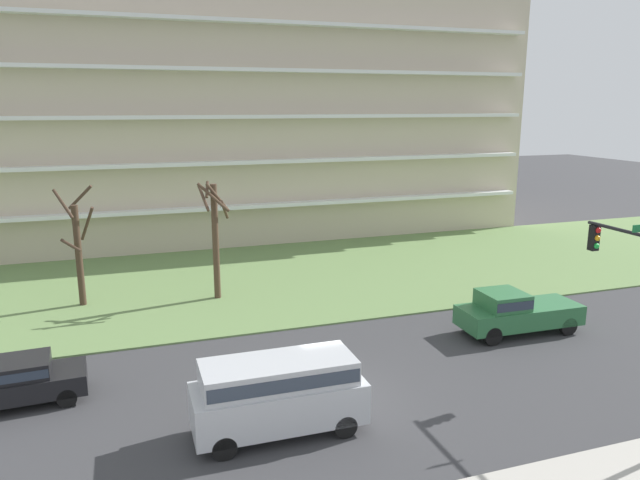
{
  "coord_description": "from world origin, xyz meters",
  "views": [
    {
      "loc": [
        -6.35,
        -17.87,
        9.79
      ],
      "look_at": [
        1.74,
        6.0,
        4.01
      ],
      "focal_mm": 33.21,
      "sensor_mm": 36.0,
      "label": 1
    }
  ],
  "objects": [
    {
      "name": "ground",
      "position": [
        0.0,
        0.0,
        0.0
      ],
      "size": [
        160.0,
        160.0,
        0.0
      ],
      "primitive_type": "plane",
      "color": "#38383A"
    },
    {
      "name": "grass_lawn_strip",
      "position": [
        0.0,
        14.0,
        0.04
      ],
      "size": [
        80.0,
        16.0,
        0.08
      ],
      "primitive_type": "cube",
      "color": "#66844C",
      "rests_on": "ground"
    },
    {
      "name": "apartment_building",
      "position": [
        0.0,
        28.39,
        9.02
      ],
      "size": [
        47.92,
        13.75,
        18.03
      ],
      "color": "beige",
      "rests_on": "ground"
    },
    {
      "name": "tree_far_left",
      "position": [
        -8.53,
        12.44,
        2.97
      ],
      "size": [
        1.84,
        1.85,
        6.0
      ],
      "color": "#423023",
      "rests_on": "ground"
    },
    {
      "name": "tree_left",
      "position": [
        -2.02,
        11.3,
        3.46
      ],
      "size": [
        1.67,
        1.37,
        6.14
      ],
      "color": "#4C3828",
      "rests_on": "ground"
    },
    {
      "name": "sedan_black_near_left",
      "position": [
        -10.12,
        2.5,
        0.87
      ],
      "size": [
        4.49,
        2.03,
        1.57
      ],
      "rotation": [
        0.0,
        0.0,
        3.19
      ],
      "color": "black",
      "rests_on": "ground"
    },
    {
      "name": "pickup_green_center_left",
      "position": [
        9.52,
        2.51,
        1.02
      ],
      "size": [
        5.44,
        2.12,
        1.95
      ],
      "rotation": [
        0.0,
        0.0,
        3.12
      ],
      "color": "#2D6B3D",
      "rests_on": "ground"
    },
    {
      "name": "van_silver_center_right",
      "position": [
        -2.29,
        -2.0,
        1.4
      ],
      "size": [
        5.22,
        2.04,
        2.36
      ],
      "rotation": [
        0.0,
        0.0,
        -0.01
      ],
      "color": "#B7BABF",
      "rests_on": "ground"
    }
  ]
}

